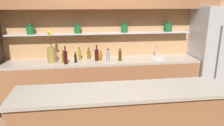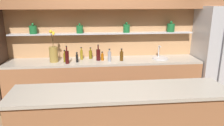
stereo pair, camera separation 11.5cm
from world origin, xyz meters
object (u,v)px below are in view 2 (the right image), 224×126
object	(u,v)px
bottle_oil_2	(91,54)
bottle_oil_5	(81,55)
bottle_oil_8	(65,57)
bottle_sauce_3	(77,58)
refrigerator	(217,55)
sink_fixture	(160,57)
bottle_wine_6	(67,57)
flower_vase	(54,53)
bottle_wine_1	(98,55)
bottle_sauce_4	(102,57)
bottle_spirit_0	(109,56)
bottle_spirit_7	(122,56)

from	to	relation	value
bottle_oil_2	bottle_oil_5	world-z (taller)	bottle_oil_5
bottle_oil_5	bottle_oil_8	world-z (taller)	bottle_oil_5
bottle_sauce_3	bottle_oil_5	bearing A→B (deg)	67.53
bottle_oil_2	bottle_oil_8	size ratio (longest dim) A/B	0.97
refrigerator	bottle_sauce_3	xyz separation A→B (m)	(-2.78, -0.05, 0.04)
sink_fixture	bottle_wine_6	distance (m)	1.81
flower_vase	bottle_wine_1	distance (m)	0.83
flower_vase	sink_fixture	world-z (taller)	flower_vase
bottle_oil_8	bottle_sauce_3	bearing A→B (deg)	-7.47
sink_fixture	bottle_oil_5	xyz separation A→B (m)	(-1.55, 0.08, 0.08)
bottle_wine_6	bottle_oil_5	bearing A→B (deg)	45.61
bottle_wine_6	bottle_wine_1	bearing A→B (deg)	15.83
bottle_oil_2	bottle_wine_6	bearing A→B (deg)	-143.66
bottle_sauce_3	bottle_sauce_4	xyz separation A→B (m)	(0.48, 0.09, -0.01)
bottle_spirit_0	bottle_oil_2	size ratio (longest dim) A/B	1.07
bottle_oil_8	bottle_spirit_7	bearing A→B (deg)	-0.38
bottle_oil_2	bottle_oil_8	xyz separation A→B (m)	(-0.48, -0.21, 0.01)
bottle_wine_1	bottle_sauce_3	bearing A→B (deg)	-167.12
bottle_oil_5	bottle_spirit_7	world-z (taller)	bottle_oil_5
bottle_sauce_4	bottle_oil_5	xyz separation A→B (m)	(-0.40, 0.10, 0.03)
bottle_spirit_7	bottle_wine_6	bearing A→B (deg)	-174.71
bottle_spirit_0	bottle_oil_8	distance (m)	0.83
bottle_wine_6	bottle_oil_8	xyz separation A→B (m)	(-0.05, 0.10, -0.03)
bottle_wine_1	bottle_sauce_3	distance (m)	0.41
bottle_sauce_4	bottle_wine_6	distance (m)	0.67
bottle_sauce_3	bottle_oil_8	distance (m)	0.23
bottle_spirit_0	bottle_oil_8	xyz separation A→B (m)	(-0.83, 0.02, -0.00)
sink_fixture	bottle_oil_8	world-z (taller)	sink_fixture
refrigerator	bottle_spirit_0	xyz separation A→B (m)	(-2.18, -0.05, 0.05)
bottle_oil_2	bottle_sauce_4	world-z (taller)	bottle_oil_2
sink_fixture	bottle_spirit_7	bearing A→B (deg)	-174.10
refrigerator	bottle_wine_6	distance (m)	2.96
sink_fixture	bottle_oil_5	size ratio (longest dim) A/B	1.25
bottle_sauce_3	bottle_sauce_4	world-z (taller)	bottle_sauce_3
bottle_sauce_4	bottle_oil_8	size ratio (longest dim) A/B	0.73
bottle_oil_2	sink_fixture	bearing A→B (deg)	-5.80
bottle_oil_2	bottle_sauce_3	xyz separation A→B (m)	(-0.25, -0.24, -0.00)
flower_vase	bottle_oil_2	bearing A→B (deg)	14.43
bottle_sauce_3	bottle_wine_6	bearing A→B (deg)	-157.77
sink_fixture	bottle_oil_5	distance (m)	1.55
refrigerator	bottle_oil_5	bearing A→B (deg)	177.24
bottle_spirit_7	bottle_sauce_4	bearing A→B (deg)	169.60
bottle_sauce_3	bottle_wine_1	bearing A→B (deg)	12.88
bottle_spirit_7	flower_vase	bearing A→B (deg)	178.01
bottle_spirit_7	bottle_oil_8	bearing A→B (deg)	179.62
refrigerator	bottle_sauce_3	world-z (taller)	refrigerator
bottle_sauce_4	bottle_wine_1	bearing A→B (deg)	178.40
bottle_oil_8	sink_fixture	bearing A→B (deg)	2.29
bottle_spirit_0	bottle_sauce_4	size ratio (longest dim) A/B	1.42
flower_vase	bottle_sauce_4	distance (m)	0.91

